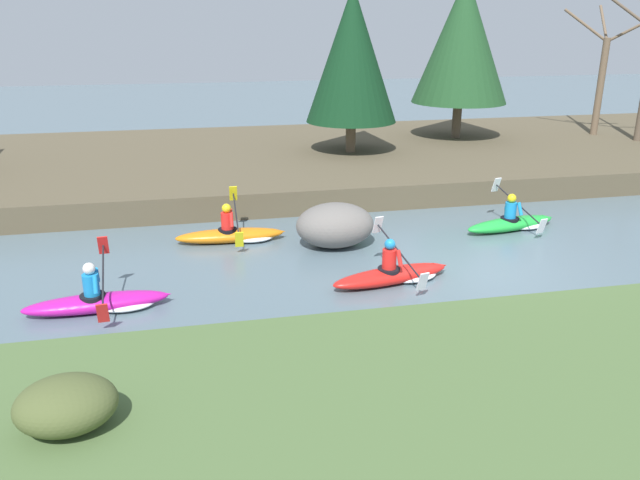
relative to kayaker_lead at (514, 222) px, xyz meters
name	(u,v)px	position (x,y,z in m)	size (l,w,h in m)	color
ground_plane	(473,271)	(-2.33, -2.48, -0.20)	(90.00, 90.00, 0.00)	slate
riverbank_far	(352,157)	(-2.33, 8.09, 0.17)	(44.00, 11.56, 0.73)	brown
conifer_tree_left	(352,55)	(-2.57, 7.46, 3.92)	(3.22, 3.22, 5.70)	brown
conifer_tree_mid_left	(463,40)	(2.33, 9.30, 4.34)	(3.74, 3.74, 6.22)	brown
bare_tree_upstream	(602,75)	(8.32, 8.86, 2.95)	(2.86, 2.82, 5.12)	brown
shrub_clump_nearest	(66,405)	(-9.94, -7.72, 0.91)	(1.18, 0.98, 0.64)	#4C562D
kayaker_lead	(514,222)	(0.00, 0.00, 0.00)	(2.79, 2.06, 1.20)	green
kayaker_middle	(396,274)	(-4.22, -2.71, 0.00)	(2.79, 2.06, 1.20)	red
kayaker_trailing	(235,234)	(-7.37, 0.59, 0.00)	(2.77, 2.06, 1.20)	orange
kayaker_far_back	(103,301)	(-10.17, -2.84, 0.00)	(2.79, 2.07, 1.20)	#C61999
boulder_midstream	(335,225)	(-4.97, -0.25, 0.35)	(1.93, 1.51, 1.09)	slate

